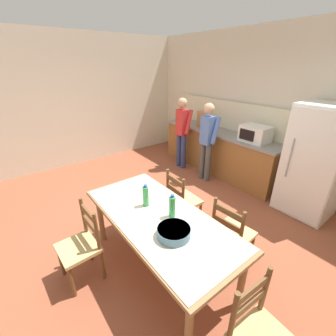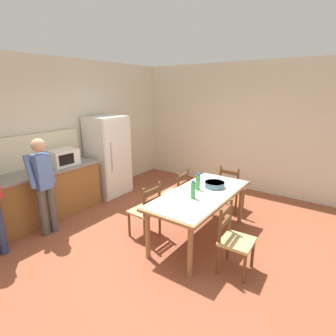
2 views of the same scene
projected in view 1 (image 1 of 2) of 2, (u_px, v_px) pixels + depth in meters
ground_plane at (159, 227)px, 3.40m from camera, size 8.32×8.32×0.00m
wall_back at (272, 110)px, 4.24m from camera, size 6.52×0.12×2.90m
wall_left at (76, 102)px, 5.14m from camera, size 0.12×5.20×2.90m
kitchen_counter at (218, 151)px, 5.04m from camera, size 2.91×0.66×0.92m
counter_splashback at (231, 116)px, 4.89m from camera, size 2.87×0.03×0.60m
refrigerator at (315, 163)px, 3.44m from camera, size 0.78×0.73×1.75m
microwave at (255, 134)px, 4.16m from camera, size 0.50×0.39×0.30m
paper_bag at (203, 119)px, 5.11m from camera, size 0.24×0.16×0.36m
dining_table at (159, 222)px, 2.45m from camera, size 1.97×0.90×0.77m
bottle_near_centre at (146, 196)px, 2.54m from camera, size 0.07×0.07×0.27m
bottle_off_centre at (172, 206)px, 2.35m from camera, size 0.07×0.07×0.27m
serving_bowl at (174, 232)px, 2.11m from camera, size 0.32×0.32×0.09m
chair_side_far_left at (182, 200)px, 3.28m from camera, size 0.44×0.42×0.91m
chair_side_far_right at (231, 233)px, 2.64m from camera, size 0.45×0.43×0.91m
chair_side_near_left at (81, 246)px, 2.47m from camera, size 0.44×0.42×0.91m
person_at_sink at (182, 130)px, 5.04m from camera, size 0.40×0.28×1.60m
person_at_counter at (207, 139)px, 4.46m from camera, size 0.40×0.28×1.59m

